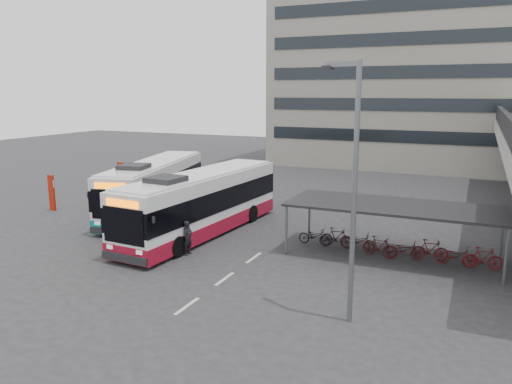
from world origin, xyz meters
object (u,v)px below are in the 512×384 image
at_px(bus_teal, 155,187).
at_px(lamp_post, 352,178).
at_px(pedestrian, 188,238).
at_px(bus_main, 202,203).

distance_m(bus_teal, lamp_post, 18.92).
bearing_deg(pedestrian, lamp_post, -111.75).
bearing_deg(lamp_post, bus_main, 166.48).
relative_size(bus_teal, lamp_post, 1.42).
height_order(bus_teal, pedestrian, bus_teal).
relative_size(pedestrian, lamp_post, 0.19).
relative_size(bus_main, bus_teal, 1.01).
bearing_deg(lamp_post, pedestrian, 179.06).
height_order(bus_teal, lamp_post, lamp_post).
distance_m(bus_teal, pedestrian, 9.36).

